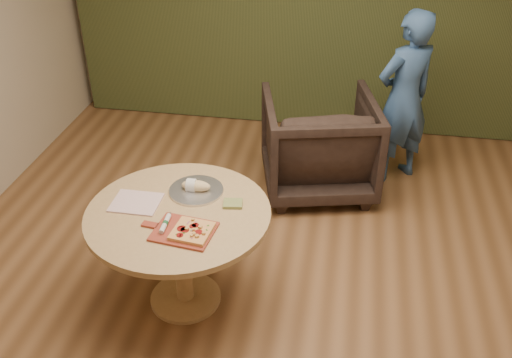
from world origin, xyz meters
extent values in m
cube|color=brown|center=(0.00, 0.00, -0.01)|extent=(5.00, 6.00, 0.02)
cylinder|color=tan|center=(-0.54, 0.07, 0.01)|extent=(0.48, 0.48, 0.03)
cylinder|color=tan|center=(-0.54, 0.07, 0.35)|extent=(0.12, 0.12, 0.68)
cylinder|color=tan|center=(-0.54, 0.07, 0.73)|extent=(1.16, 1.16, 0.04)
cube|color=#953826|center=(-0.44, -0.13, 0.76)|extent=(0.38, 0.32, 0.01)
cube|color=#953826|center=(-0.66, -0.10, 0.76)|extent=(0.11, 0.06, 0.01)
cube|color=#E6A559|center=(-0.39, -0.14, 0.78)|extent=(0.25, 0.25, 0.02)
cylinder|color=maroon|center=(-0.38, -0.10, 0.79)|extent=(0.04, 0.04, 0.00)
cylinder|color=maroon|center=(-0.44, -0.21, 0.79)|extent=(0.04, 0.04, 0.00)
cylinder|color=maroon|center=(-0.39, -0.11, 0.79)|extent=(0.04, 0.04, 0.00)
cylinder|color=maroon|center=(-0.34, -0.16, 0.79)|extent=(0.05, 0.05, 0.00)
cylinder|color=maroon|center=(-0.45, -0.14, 0.79)|extent=(0.05, 0.05, 0.00)
cylinder|color=maroon|center=(-0.43, -0.15, 0.79)|extent=(0.05, 0.05, 0.00)
cube|color=tan|center=(-0.34, -0.20, 0.79)|extent=(0.03, 0.03, 0.01)
cube|color=tan|center=(-0.41, -0.15, 0.79)|extent=(0.02, 0.02, 0.01)
cube|color=tan|center=(-0.37, -0.21, 0.79)|extent=(0.02, 0.02, 0.01)
cube|color=tan|center=(-0.37, -0.15, 0.79)|extent=(0.02, 0.02, 0.01)
cube|color=tan|center=(-0.31, -0.17, 0.79)|extent=(0.02, 0.02, 0.01)
cube|color=tan|center=(-0.36, -0.19, 0.79)|extent=(0.02, 0.02, 0.01)
cube|color=tan|center=(-0.34, -0.12, 0.79)|extent=(0.02, 0.02, 0.01)
cube|color=tan|center=(-0.40, -0.06, 0.79)|extent=(0.02, 0.02, 0.01)
cube|color=#30661A|center=(-0.35, -0.11, 0.79)|extent=(0.01, 0.01, 0.00)
cube|color=#30661A|center=(-0.39, -0.16, 0.79)|extent=(0.01, 0.01, 0.00)
cube|color=#30661A|center=(-0.46, -0.20, 0.79)|extent=(0.01, 0.01, 0.00)
cube|color=#30661A|center=(-0.42, -0.18, 0.79)|extent=(0.01, 0.01, 0.00)
cube|color=#30661A|center=(-0.44, -0.14, 0.79)|extent=(0.01, 0.01, 0.00)
cube|color=#30661A|center=(-0.30, -0.09, 0.79)|extent=(0.01, 0.01, 0.00)
cube|color=#30661A|center=(-0.37, -0.12, 0.79)|extent=(0.01, 0.01, 0.00)
cube|color=#30661A|center=(-0.30, -0.13, 0.79)|extent=(0.01, 0.01, 0.00)
cube|color=#A65174|center=(-0.43, -0.08, 0.79)|extent=(0.01, 0.03, 0.00)
cube|color=#A65174|center=(-0.38, -0.15, 0.79)|extent=(0.01, 0.03, 0.00)
cube|color=#A65174|center=(-0.37, -0.21, 0.79)|extent=(0.02, 0.03, 0.00)
cube|color=#A65174|center=(-0.44, -0.21, 0.79)|extent=(0.01, 0.03, 0.00)
cube|color=#A65174|center=(-0.38, -0.08, 0.79)|extent=(0.01, 0.03, 0.00)
cube|color=#A65174|center=(-0.46, -0.13, 0.79)|extent=(0.03, 0.02, 0.00)
cylinder|color=beige|center=(-0.56, -0.10, 0.78)|extent=(0.03, 0.17, 0.03)
cylinder|color=#194C26|center=(-0.56, -0.10, 0.78)|extent=(0.03, 0.03, 0.03)
cube|color=silver|center=(-0.56, -0.01, 0.78)|extent=(0.02, 0.04, 0.00)
cube|color=white|center=(-0.82, 0.11, 0.76)|extent=(0.30, 0.25, 0.01)
cylinder|color=silver|center=(-0.48, 0.30, 0.75)|extent=(0.35, 0.35, 0.01)
cylinder|color=silver|center=(-0.48, 0.30, 0.76)|extent=(0.36, 0.36, 0.02)
ellipsoid|color=#D9BD84|center=(-0.48, 0.30, 0.79)|extent=(0.19, 0.08, 0.07)
cylinder|color=beige|center=(-0.51, 0.30, 0.79)|extent=(0.06, 0.09, 0.09)
cube|color=#5B652D|center=(-0.21, 0.19, 0.76)|extent=(0.13, 0.12, 0.02)
imported|color=black|center=(0.23, 1.65, 0.48)|extent=(1.10, 1.06, 0.95)
imported|color=#325381|center=(0.91, 1.96, 0.77)|extent=(0.68, 0.63, 1.55)
camera|label=1|loc=(0.44, -2.68, 2.83)|focal=40.00mm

